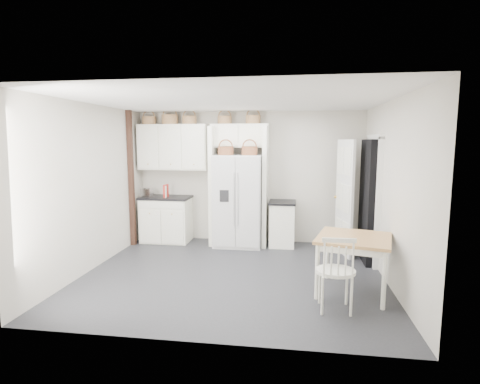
# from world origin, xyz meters

# --- Properties ---
(floor) EXTENTS (4.50, 4.50, 0.00)m
(floor) POSITION_xyz_m (0.00, 0.00, 0.00)
(floor) COLOR #28292E
(floor) RESTS_ON ground
(ceiling) EXTENTS (4.50, 4.50, 0.00)m
(ceiling) POSITION_xyz_m (0.00, 0.00, 2.60)
(ceiling) COLOR white
(ceiling) RESTS_ON wall_back
(wall_back) EXTENTS (4.50, 0.00, 4.50)m
(wall_back) POSITION_xyz_m (0.00, 2.00, 1.30)
(wall_back) COLOR beige
(wall_back) RESTS_ON floor
(wall_left) EXTENTS (0.00, 4.00, 4.00)m
(wall_left) POSITION_xyz_m (-2.25, 0.00, 1.30)
(wall_left) COLOR beige
(wall_left) RESTS_ON floor
(wall_right) EXTENTS (0.00, 4.00, 4.00)m
(wall_right) POSITION_xyz_m (2.25, 0.00, 1.30)
(wall_right) COLOR beige
(wall_right) RESTS_ON floor
(refrigerator) EXTENTS (0.91, 0.73, 1.76)m
(refrigerator) POSITION_xyz_m (-0.15, 1.63, 0.88)
(refrigerator) COLOR silver
(refrigerator) RESTS_ON floor
(base_cab_left) EXTENTS (0.95, 0.60, 0.88)m
(base_cab_left) POSITION_xyz_m (-1.64, 1.70, 0.44)
(base_cab_left) COLOR white
(base_cab_left) RESTS_ON floor
(base_cab_right) EXTENTS (0.47, 0.57, 0.83)m
(base_cab_right) POSITION_xyz_m (0.69, 1.70, 0.42)
(base_cab_right) COLOR white
(base_cab_right) RESTS_ON floor
(dining_table) EXTENTS (1.12, 1.12, 0.77)m
(dining_table) POSITION_xyz_m (1.70, -0.47, 0.38)
(dining_table) COLOR #A17A43
(dining_table) RESTS_ON floor
(windsor_chair) EXTENTS (0.48, 0.44, 0.96)m
(windsor_chair) POSITION_xyz_m (1.41, -1.04, 0.48)
(windsor_chair) COLOR white
(windsor_chair) RESTS_ON floor
(counter_left) EXTENTS (0.99, 0.64, 0.04)m
(counter_left) POSITION_xyz_m (-1.64, 1.70, 0.90)
(counter_left) COLOR black
(counter_left) RESTS_ON base_cab_left
(counter_right) EXTENTS (0.51, 0.61, 0.04)m
(counter_right) POSITION_xyz_m (0.69, 1.70, 0.85)
(counter_right) COLOR black
(counter_right) RESTS_ON base_cab_right
(toaster) EXTENTS (0.26, 0.18, 0.16)m
(toaster) POSITION_xyz_m (-2.01, 1.64, 1.00)
(toaster) COLOR silver
(toaster) RESTS_ON counter_left
(cookbook_red) EXTENTS (0.06, 0.17, 0.25)m
(cookbook_red) POSITION_xyz_m (-1.61, 1.62, 1.04)
(cookbook_red) COLOR red
(cookbook_red) RESTS_ON counter_left
(cookbook_cream) EXTENTS (0.05, 0.16, 0.23)m
(cookbook_cream) POSITION_xyz_m (-1.60, 1.62, 1.03)
(cookbook_cream) COLOR silver
(cookbook_cream) RESTS_ON counter_left
(basket_upper_a) EXTENTS (0.28, 0.28, 0.16)m
(basket_upper_a) POSITION_xyz_m (-1.99, 1.83, 2.43)
(basket_upper_a) COLOR olive
(basket_upper_a) RESTS_ON upper_cabinet
(basket_upper_b) EXTENTS (0.32, 0.32, 0.19)m
(basket_upper_b) POSITION_xyz_m (-1.56, 1.83, 2.44)
(basket_upper_b) COLOR olive
(basket_upper_b) RESTS_ON upper_cabinet
(basket_upper_c) EXTENTS (0.28, 0.28, 0.16)m
(basket_upper_c) POSITION_xyz_m (-1.16, 1.83, 2.43)
(basket_upper_c) COLOR olive
(basket_upper_c) RESTS_ON upper_cabinet
(basket_bridge_a) EXTENTS (0.28, 0.28, 0.15)m
(basket_bridge_a) POSITION_xyz_m (-0.45, 1.83, 2.43)
(basket_bridge_a) COLOR olive
(basket_bridge_a) RESTS_ON bridge_cabinet
(basket_bridge_b) EXTENTS (0.28, 0.28, 0.16)m
(basket_bridge_b) POSITION_xyz_m (0.10, 1.83, 2.43)
(basket_bridge_b) COLOR olive
(basket_bridge_b) RESTS_ON bridge_cabinet
(basket_fridge_a) EXTENTS (0.30, 0.30, 0.16)m
(basket_fridge_a) POSITION_xyz_m (-0.38, 1.53, 1.84)
(basket_fridge_a) COLOR brown
(basket_fridge_a) RESTS_ON refrigerator
(basket_fridge_b) EXTENTS (0.30, 0.30, 0.16)m
(basket_fridge_b) POSITION_xyz_m (0.07, 1.53, 1.84)
(basket_fridge_b) COLOR brown
(basket_fridge_b) RESTS_ON refrigerator
(upper_cabinet) EXTENTS (1.40, 0.34, 0.90)m
(upper_cabinet) POSITION_xyz_m (-1.50, 1.83, 1.90)
(upper_cabinet) COLOR white
(upper_cabinet) RESTS_ON wall_back
(bridge_cabinet) EXTENTS (1.12, 0.34, 0.45)m
(bridge_cabinet) POSITION_xyz_m (-0.15, 1.83, 2.12)
(bridge_cabinet) COLOR white
(bridge_cabinet) RESTS_ON wall_back
(fridge_panel_left) EXTENTS (0.08, 0.60, 2.30)m
(fridge_panel_left) POSITION_xyz_m (-0.66, 1.70, 1.15)
(fridge_panel_left) COLOR white
(fridge_panel_left) RESTS_ON floor
(fridge_panel_right) EXTENTS (0.08, 0.60, 2.30)m
(fridge_panel_right) POSITION_xyz_m (0.36, 1.70, 1.15)
(fridge_panel_right) COLOR white
(fridge_panel_right) RESTS_ON floor
(trim_post) EXTENTS (0.09, 0.09, 2.60)m
(trim_post) POSITION_xyz_m (-2.20, 1.35, 1.30)
(trim_post) COLOR #331F14
(trim_post) RESTS_ON floor
(doorway_void) EXTENTS (0.18, 0.85, 2.05)m
(doorway_void) POSITION_xyz_m (2.16, 1.00, 1.02)
(doorway_void) COLOR black
(doorway_void) RESTS_ON floor
(door_slab) EXTENTS (0.21, 0.79, 2.05)m
(door_slab) POSITION_xyz_m (1.80, 1.33, 1.02)
(door_slab) COLOR white
(door_slab) RESTS_ON floor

